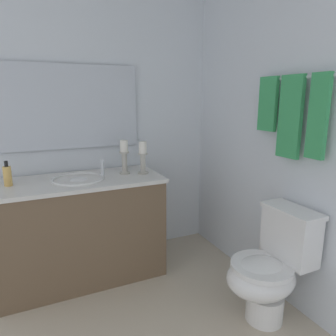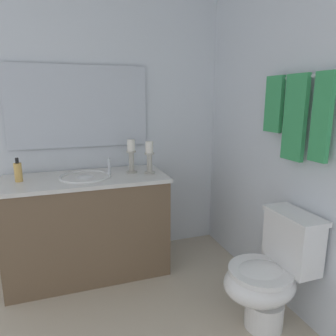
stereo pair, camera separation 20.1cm
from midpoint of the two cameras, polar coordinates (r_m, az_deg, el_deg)
wall_back at (r=2.15m, az=20.55°, el=6.54°), size 2.43×0.04×2.45m
wall_left at (r=2.73m, az=-21.59°, el=7.64°), size 0.04×2.72×2.45m
vanity_cabinet at (r=2.61m, az=-17.92°, el=-10.76°), size 0.58×1.28×0.82m
sink_basin at (r=2.49m, az=-18.49°, el=-2.88°), size 0.40×0.40×0.24m
mirror at (r=2.69m, az=-20.11°, el=10.57°), size 0.02×1.15×0.68m
candle_holder_tall at (r=2.52m, az=-6.97°, el=2.06°), size 0.09×0.09×0.27m
candle_holder_short at (r=2.55m, az=-10.38°, el=2.20°), size 0.09×0.09×0.28m
soap_bottle at (r=2.49m, az=-29.75°, el=-1.26°), size 0.06×0.06×0.18m
toilet at (r=2.14m, az=15.70°, el=-17.60°), size 0.39×0.54×0.75m
towel_bar at (r=2.10m, az=20.07°, el=15.47°), size 0.62×0.02×0.02m
towel_near_vanity at (r=2.24m, az=15.63°, el=11.35°), size 0.16×0.03×0.37m
towel_center at (r=2.09m, az=19.20°, el=8.90°), size 0.18×0.03×0.52m
towel_near_corner at (r=1.95m, az=23.48°, el=8.74°), size 0.12×0.03×0.49m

